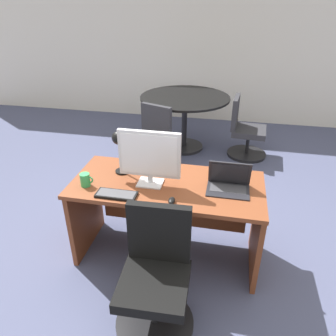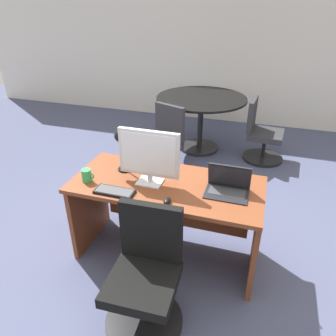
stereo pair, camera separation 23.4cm
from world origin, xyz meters
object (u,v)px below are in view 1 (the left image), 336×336
Objects in this scene: keyboard at (116,194)px; meeting_chair_far at (245,133)px; desk_lamp at (119,143)px; meeting_chair_near at (150,148)px; meeting_table at (185,109)px; mouse at (172,201)px; desk at (168,203)px; monitor at (149,156)px; laptop at (229,180)px; office_chair at (156,282)px; coffee_mug at (85,180)px.

meeting_chair_far is at bearing 68.14° from keyboard.
desk_lamp is 1.58m from meeting_chair_near.
meeting_table reaches higher than keyboard.
mouse is 0.23× the size of desk_lamp.
mouse is at bearing -102.93° from meeting_chair_far.
meeting_chair_far is at bearing -4.48° from meeting_table.
monitor is (-0.13, -0.09, 0.48)m from desk.
office_chair is at bearing -121.89° from laptop.
keyboard is (-0.82, -0.29, -0.06)m from laptop.
meeting_table reaches higher than mouse.
coffee_mug is 2.78m from meeting_chair_far.
office_chair reaches higher than meeting_table.
meeting_chair_far is at bearing 63.54° from desk_lamp.
desk is at bearing -84.46° from meeting_table.
desk is 0.66m from desk_lamp.
monitor is 0.56× the size of meeting_chair_near.
desk_lamp is 2.29m from meeting_table.
laptop is 3.07× the size of coffee_mug.
coffee_mug is 2.53m from meeting_table.
desk_lamp is at bearing 175.83° from desk.
monitor reaches higher than coffee_mug.
desk is 1.73× the size of office_chair.
coffee_mug is (-1.11, -0.20, -0.01)m from laptop.
keyboard is 0.36× the size of meeting_chair_far.
coffee_mug is at bearing 172.02° from mouse.
meeting_table is 1.48× the size of meeting_chair_near.
meeting_chair_near is at bearing 96.43° from keyboard.
monitor is at bearing 133.71° from mouse.
laptop reaches higher than coffee_mug.
laptop is at bearing 6.06° from monitor.
mouse is at bearing -70.43° from meeting_chair_near.
monitor is at bearing 106.64° from office_chair.
laptop is 0.38× the size of meeting_chair_far.
meeting_chair_near is (-0.59, 2.15, -0.02)m from office_chair.
keyboard is at bearing -137.88° from desk.
coffee_mug is at bearing -130.71° from desk_lamp.
monitor is at bearing -109.25° from meeting_chair_far.
desk_lamp is 0.45× the size of meeting_chair_far.
meeting_chair_near is at bearing 105.36° from office_chair.
desk is 1.78× the size of meeting_chair_near.
mouse is at bearing -74.25° from desk.
laptop is at bearing -94.67° from meeting_chair_far.
desk is 3.18× the size of monitor.
office_chair is (0.47, -0.74, -0.68)m from desk_lamp.
desk_lamp reaches higher than mouse.
meeting_table is 0.93m from meeting_chair_far.
monitor is 1.72m from meeting_chair_near.
meeting_chair_far is (1.20, 0.76, 0.00)m from meeting_chair_near.
meeting_chair_far is (1.01, 2.51, -0.43)m from keyboard.
meeting_chair_near reaches higher than mouse.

